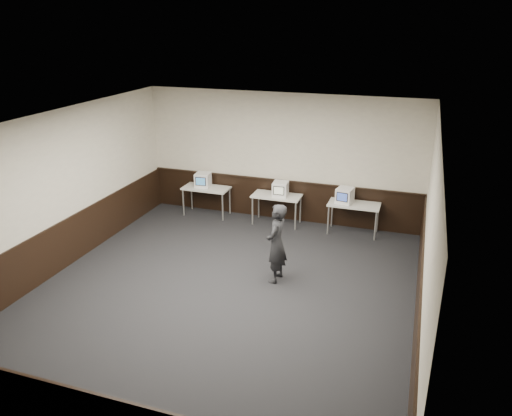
{
  "coord_description": "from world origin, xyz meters",
  "views": [
    {
      "loc": [
        3.21,
        -7.56,
        4.84
      ],
      "look_at": [
        0.13,
        1.6,
        1.15
      ],
      "focal_mm": 35.0,
      "sensor_mm": 36.0,
      "label": 1
    }
  ],
  "objects": [
    {
      "name": "floor",
      "position": [
        0.0,
        0.0,
        0.0
      ],
      "size": [
        8.0,
        8.0,
        0.0
      ],
      "primitive_type": "plane",
      "color": "black",
      "rests_on": "ground"
    },
    {
      "name": "ceiling",
      "position": [
        0.0,
        0.0,
        3.2
      ],
      "size": [
        8.0,
        8.0,
        0.0
      ],
      "primitive_type": "plane",
      "rotation": [
        3.14,
        0.0,
        0.0
      ],
      "color": "white",
      "rests_on": "back_wall"
    },
    {
      "name": "back_wall",
      "position": [
        0.0,
        4.0,
        1.6
      ],
      "size": [
        7.0,
        0.0,
        7.0
      ],
      "primitive_type": "plane",
      "rotation": [
        1.57,
        0.0,
        0.0
      ],
      "color": "beige",
      "rests_on": "ground"
    },
    {
      "name": "front_wall",
      "position": [
        0.0,
        -4.0,
        1.6
      ],
      "size": [
        7.0,
        0.0,
        7.0
      ],
      "primitive_type": "plane",
      "rotation": [
        -1.57,
        0.0,
        0.0
      ],
      "color": "beige",
      "rests_on": "ground"
    },
    {
      "name": "left_wall",
      "position": [
        -3.5,
        0.0,
        1.6
      ],
      "size": [
        0.0,
        8.0,
        8.0
      ],
      "primitive_type": "plane",
      "rotation": [
        1.57,
        0.0,
        1.57
      ],
      "color": "beige",
      "rests_on": "ground"
    },
    {
      "name": "right_wall",
      "position": [
        3.5,
        0.0,
        1.6
      ],
      "size": [
        0.0,
        8.0,
        8.0
      ],
      "primitive_type": "plane",
      "rotation": [
        1.57,
        0.0,
        -1.57
      ],
      "color": "beige",
      "rests_on": "ground"
    },
    {
      "name": "wainscot_back",
      "position": [
        0.0,
        3.98,
        0.5
      ],
      "size": [
        6.98,
        0.04,
        1.0
      ],
      "primitive_type": "cube",
      "color": "black",
      "rests_on": "back_wall"
    },
    {
      "name": "wainscot_left",
      "position": [
        -3.48,
        0.0,
        0.5
      ],
      "size": [
        0.04,
        7.98,
        1.0
      ],
      "primitive_type": "cube",
      "color": "black",
      "rests_on": "left_wall"
    },
    {
      "name": "wainscot_right",
      "position": [
        3.48,
        0.0,
        0.5
      ],
      "size": [
        0.04,
        7.98,
        1.0
      ],
      "primitive_type": "cube",
      "color": "black",
      "rests_on": "right_wall"
    },
    {
      "name": "wainscot_rail",
      "position": [
        0.0,
        3.96,
        1.02
      ],
      "size": [
        6.98,
        0.06,
        0.04
      ],
      "primitive_type": "cube",
      "color": "black",
      "rests_on": "wainscot_back"
    },
    {
      "name": "desk_left",
      "position": [
        -1.9,
        3.6,
        0.68
      ],
      "size": [
        1.2,
        0.6,
        0.75
      ],
      "color": "silver",
      "rests_on": "ground"
    },
    {
      "name": "desk_center",
      "position": [
        0.0,
        3.6,
        0.68
      ],
      "size": [
        1.2,
        0.6,
        0.75
      ],
      "color": "silver",
      "rests_on": "ground"
    },
    {
      "name": "desk_right",
      "position": [
        1.9,
        3.6,
        0.68
      ],
      "size": [
        1.2,
        0.6,
        0.75
      ],
      "color": "silver",
      "rests_on": "ground"
    },
    {
      "name": "emac_left",
      "position": [
        -2.0,
        3.63,
        0.93
      ],
      "size": [
        0.41,
        0.43,
        0.37
      ],
      "rotation": [
        0.0,
        0.0,
        0.11
      ],
      "color": "white",
      "rests_on": "desk_left"
    },
    {
      "name": "emac_center",
      "position": [
        0.1,
        3.58,
        0.93
      ],
      "size": [
        0.38,
        0.41,
        0.36
      ],
      "rotation": [
        0.0,
        0.0,
        0.07
      ],
      "color": "white",
      "rests_on": "desk_center"
    },
    {
      "name": "emac_right",
      "position": [
        1.67,
        3.6,
        0.93
      ],
      "size": [
        0.43,
        0.44,
        0.36
      ],
      "rotation": [
        0.0,
        0.0,
        -0.17
      ],
      "color": "white",
      "rests_on": "desk_right"
    },
    {
      "name": "person",
      "position": [
        0.81,
        0.81,
        0.79
      ],
      "size": [
        0.42,
        0.6,
        1.59
      ],
      "primitive_type": "imported",
      "rotation": [
        0.0,
        0.0,
        -1.64
      ],
      "color": "black",
      "rests_on": "ground"
    }
  ]
}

